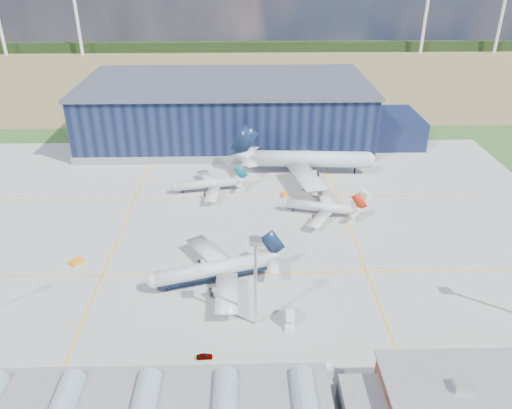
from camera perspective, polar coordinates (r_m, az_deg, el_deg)
name	(u,v)px	position (r m, az deg, el deg)	size (l,w,h in m)	color
ground	(218,253)	(141.98, -4.39, -5.58)	(600.00, 600.00, 0.00)	#295520
apron	(219,235)	(150.43, -4.22, -3.49)	(220.00, 160.00, 0.08)	#A5A49F
farmland	(232,74)	(347.59, -2.73, 14.64)	(600.00, 220.00, 0.01)	#90834D
treeline	(234,47)	(425.23, -2.53, 17.57)	(600.00, 8.00, 8.00)	black
hangar	(233,113)	(223.54, -2.67, 10.39)	(145.00, 62.00, 26.10)	black
light_mast_center	(255,269)	(108.26, -0.06, -7.36)	(2.60, 2.60, 23.00)	silver
airliner_navy	(212,262)	(127.45, -5.10, -6.59)	(37.46, 36.65, 12.22)	silver
airliner_red	(320,202)	(160.30, 7.34, 0.25)	(27.64, 27.04, 9.01)	silver
airliner_widebody	(310,151)	(188.28, 6.15, 6.09)	(55.58, 54.38, 18.13)	silver
airliner_regional	(207,180)	(175.22, -5.64, 2.81)	(27.53, 26.94, 8.98)	silver
gse_tug_b	(76,262)	(145.31, -19.89, -6.18)	(2.18, 3.26, 1.41)	orange
gse_van_b	(366,194)	(176.19, 12.47, 1.14)	(1.94, 4.23, 1.94)	silver
gse_tug_c	(285,195)	(172.84, 3.30, 1.12)	(1.81, 2.89, 1.27)	orange
gse_cart_b	(294,169)	(193.50, 4.36, 4.07)	(1.88, 2.82, 1.22)	silver
gse_van_c	(320,373)	(106.40, 7.38, -18.52)	(2.29, 4.77, 2.29)	silver
airstair	(289,316)	(117.75, 3.77, -12.65)	(1.89, 4.71, 3.02)	silver
car_a	(204,356)	(110.12, -5.91, -16.87)	(1.37, 3.40, 1.16)	#99999E
car_b	(355,382)	(106.59, 11.24, -19.27)	(1.18, 3.39, 1.12)	#99999E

